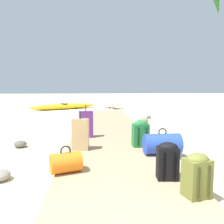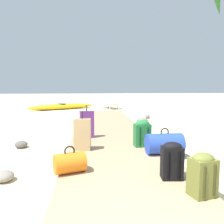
% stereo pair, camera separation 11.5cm
% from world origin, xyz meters
% --- Properties ---
extents(ground_plane, '(60.00, 60.00, 0.00)m').
position_xyz_m(ground_plane, '(0.00, 4.02, 0.00)').
color(ground_plane, beige).
extents(boardwalk, '(1.98, 10.05, 0.08)m').
position_xyz_m(boardwalk, '(0.00, 5.03, 0.04)').
color(boardwalk, tan).
rests_on(boardwalk, ground).
extents(suitcase_tan, '(0.35, 0.22, 0.78)m').
position_xyz_m(suitcase_tan, '(-0.69, 3.07, 0.40)').
color(suitcase_tan, tan).
rests_on(suitcase_tan, boardwalk).
extents(backpack_green, '(0.36, 0.26, 0.57)m').
position_xyz_m(backpack_green, '(0.57, 3.23, 0.38)').
color(backpack_green, '#237538').
rests_on(backpack_green, boardwalk).
extents(backpack_black, '(0.30, 0.24, 0.53)m').
position_xyz_m(backpack_black, '(0.61, 1.51, 0.36)').
color(backpack_black, black).
rests_on(backpack_black, boardwalk).
extents(duffel_bag_blue, '(0.69, 0.41, 0.50)m').
position_xyz_m(duffel_bag_blue, '(0.88, 2.66, 0.28)').
color(duffel_bag_blue, '#2847B7').
rests_on(duffel_bag_blue, boardwalk).
extents(suitcase_purple, '(0.37, 0.23, 0.81)m').
position_xyz_m(suitcase_purple, '(-0.62, 4.15, 0.41)').
color(suitcase_purple, '#6B2D84').
rests_on(suitcase_purple, boardwalk).
extents(backpack_olive, '(0.33, 0.30, 0.53)m').
position_xyz_m(backpack_olive, '(0.79, 0.99, 0.36)').
color(backpack_olive, olive).
rests_on(backpack_olive, boardwalk).
extents(duffel_bag_orange, '(0.53, 0.43, 0.41)m').
position_xyz_m(duffel_bag_orange, '(-0.83, 1.87, 0.23)').
color(duffel_bag_orange, orange).
rests_on(duffel_bag_orange, boardwalk).
extents(lounge_chair, '(1.14, 1.66, 0.79)m').
position_xyz_m(lounge_chair, '(0.62, 11.76, 0.33)').
color(lounge_chair, white).
rests_on(lounge_chair, ground).
extents(kayak, '(3.74, 2.46, 0.32)m').
position_xyz_m(kayak, '(-2.14, 11.62, 0.16)').
color(kayak, gold).
rests_on(kayak, ground).
extents(rock_right_near, '(0.55, 0.53, 0.23)m').
position_xyz_m(rock_right_near, '(1.31, 6.49, 0.12)').
color(rock_right_near, gray).
rests_on(rock_right_near, ground).
extents(rock_left_mid, '(0.38, 0.40, 0.15)m').
position_xyz_m(rock_left_mid, '(-1.78, 1.83, 0.07)').
color(rock_left_mid, gray).
rests_on(rock_left_mid, ground).
extents(rock_left_near, '(0.40, 0.40, 0.15)m').
position_xyz_m(rock_left_near, '(-2.06, 3.64, 0.08)').
color(rock_left_near, '#5B5651').
rests_on(rock_left_near, ground).
extents(rock_right_mid, '(0.20, 0.27, 0.14)m').
position_xyz_m(rock_right_mid, '(1.83, 7.76, 0.07)').
color(rock_right_mid, slate).
rests_on(rock_right_mid, ground).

